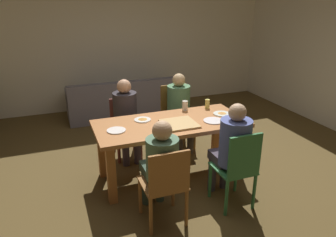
# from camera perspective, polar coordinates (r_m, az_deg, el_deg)

# --- Properties ---
(ground_plane) EXTENTS (20.00, 20.00, 0.00)m
(ground_plane) POSITION_cam_1_polar(r_m,az_deg,el_deg) (4.41, 0.46, -10.04)
(ground_plane) COLOR brown
(back_wall) EXTENTS (6.77, 0.12, 2.84)m
(back_wall) POSITION_cam_1_polar(r_m,az_deg,el_deg) (6.96, -9.41, 13.62)
(back_wall) COLOR silver
(back_wall) RESTS_ON ground
(side_wall_right) EXTENTS (0.12, 5.51, 2.84)m
(side_wall_right) POSITION_cam_1_polar(r_m,az_deg,el_deg) (6.60, 26.23, 11.42)
(side_wall_right) COLOR silver
(side_wall_right) RESTS_ON ground
(dining_table) EXTENTS (1.92, 0.86, 0.78)m
(dining_table) POSITION_cam_1_polar(r_m,az_deg,el_deg) (4.12, 0.49, -2.20)
(dining_table) COLOR #A86533
(dining_table) RESTS_ON ground
(chair_0) EXTENTS (0.45, 0.46, 0.97)m
(chair_0) POSITION_cam_1_polar(r_m,az_deg,el_deg) (5.10, 1.44, 0.71)
(chair_0) COLOR brown
(chair_0) RESTS_ON ground
(person_0) EXTENTS (0.35, 0.51, 1.19)m
(person_0) POSITION_cam_1_polar(r_m,az_deg,el_deg) (4.92, 2.09, 2.28)
(person_0) COLOR #433D39
(person_0) RESTS_ON ground
(chair_1) EXTENTS (0.39, 0.44, 0.85)m
(chair_1) POSITION_cam_1_polar(r_m,az_deg,el_deg) (4.85, -7.66, -1.29)
(chair_1) COLOR brown
(chair_1) RESTS_ON ground
(person_1) EXTENTS (0.34, 0.51, 1.18)m
(person_1) POSITION_cam_1_polar(r_m,az_deg,el_deg) (4.64, -7.43, 0.91)
(person_1) COLOR #3D3342
(person_1) RESTS_ON ground
(chair_2) EXTENTS (0.41, 0.43, 0.94)m
(chair_2) POSITION_cam_1_polar(r_m,az_deg,el_deg) (3.64, 12.29, -8.40)
(chair_2) COLOR #2F6E3C
(chair_2) RESTS_ON ground
(person_2) EXTENTS (0.35, 0.53, 1.22)m
(person_2) POSITION_cam_1_polar(r_m,az_deg,el_deg) (3.66, 11.29, -4.72)
(person_2) COLOR #3E3640
(person_2) RESTS_ON ground
(chair_3) EXTENTS (0.44, 0.44, 0.90)m
(chair_3) POSITION_cam_1_polar(r_m,az_deg,el_deg) (3.31, -0.43, -11.39)
(chair_3) COLOR brown
(chair_3) RESTS_ON ground
(person_3) EXTENTS (0.34, 0.55, 1.14)m
(person_3) POSITION_cam_1_polar(r_m,az_deg,el_deg) (3.35, -1.38, -7.59)
(person_3) COLOR #314435
(person_3) RESTS_ON ground
(pizza_box_0) EXTENTS (0.41, 0.41, 0.02)m
(pizza_box_0) POSITION_cam_1_polar(r_m,az_deg,el_deg) (3.99, 2.01, -0.92)
(pizza_box_0) COLOR tan
(pizza_box_0) RESTS_ON dining_table
(plate_0) EXTENTS (0.21, 0.21, 0.03)m
(plate_0) POSITION_cam_1_polar(r_m,az_deg,el_deg) (4.14, -4.53, -0.17)
(plate_0) COLOR white
(plate_0) RESTS_ON dining_table
(plate_1) EXTENTS (0.23, 0.23, 0.03)m
(plate_1) POSITION_cam_1_polar(r_m,az_deg,el_deg) (4.40, 9.54, 0.88)
(plate_1) COLOR white
(plate_1) RESTS_ON dining_table
(plate_2) EXTENTS (0.23, 0.23, 0.01)m
(plate_2) POSITION_cam_1_polar(r_m,az_deg,el_deg) (3.85, -9.15, -2.10)
(plate_2) COLOR white
(plate_2) RESTS_ON dining_table
(plate_3) EXTENTS (0.26, 0.26, 0.01)m
(plate_3) POSITION_cam_1_polar(r_m,az_deg,el_deg) (4.14, 8.05, -0.39)
(plate_3) COLOR white
(plate_3) RESTS_ON dining_table
(drinking_glass_0) EXTENTS (0.08, 0.08, 0.14)m
(drinking_glass_0) POSITION_cam_1_polar(r_m,az_deg,el_deg) (4.47, 3.04, 2.29)
(drinking_glass_0) COLOR silver
(drinking_glass_0) RESTS_ON dining_table
(drinking_glass_1) EXTENTS (0.07, 0.07, 0.13)m
(drinking_glass_1) POSITION_cam_1_polar(r_m,az_deg,el_deg) (4.59, 6.98, 2.60)
(drinking_glass_1) COLOR #D9CA5C
(drinking_glass_1) RESTS_ON dining_table
(couch) EXTENTS (2.16, 0.77, 0.76)m
(couch) POSITION_cam_1_polar(r_m,az_deg,el_deg) (6.51, -7.88, 2.86)
(couch) COLOR slate
(couch) RESTS_ON ground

